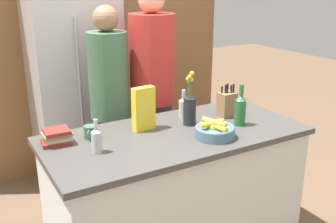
# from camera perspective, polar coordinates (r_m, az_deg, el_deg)

# --- Properties ---
(kitchen_island) EXTENTS (1.77, 0.83, 0.88)m
(kitchen_island) POSITION_cam_1_polar(r_m,az_deg,el_deg) (2.84, 1.07, -11.35)
(kitchen_island) COLOR silver
(kitchen_island) RESTS_ON ground_plane
(back_wall_wood) EXTENTS (2.97, 0.12, 2.60)m
(back_wall_wood) POSITION_cam_1_polar(r_m,az_deg,el_deg) (4.03, -11.46, 10.22)
(back_wall_wood) COLOR brown
(back_wall_wood) RESTS_ON ground_plane
(refrigerator) EXTENTS (0.75, 0.62, 1.93)m
(refrigerator) POSITION_cam_1_polar(r_m,az_deg,el_deg) (3.68, -13.30, 3.94)
(refrigerator) COLOR #B7B7BC
(refrigerator) RESTS_ON ground_plane
(fruit_bowl) EXTENTS (0.26, 0.26, 0.13)m
(fruit_bowl) POSITION_cam_1_polar(r_m,az_deg,el_deg) (2.57, 6.83, -2.66)
(fruit_bowl) COLOR slate
(fruit_bowl) RESTS_ON kitchen_island
(knife_block) EXTENTS (0.12, 0.10, 0.25)m
(knife_block) POSITION_cam_1_polar(r_m,az_deg,el_deg) (2.97, 8.54, 1.09)
(knife_block) COLOR olive
(knife_block) RESTS_ON kitchen_island
(flower_vase) EXTENTS (0.09, 0.09, 0.39)m
(flower_vase) POSITION_cam_1_polar(r_m,az_deg,el_deg) (2.76, 3.16, 0.48)
(flower_vase) COLOR #232328
(flower_vase) RESTS_ON kitchen_island
(cereal_box) EXTENTS (0.16, 0.08, 0.30)m
(cereal_box) POSITION_cam_1_polar(r_m,az_deg,el_deg) (2.66, -3.57, 0.41)
(cereal_box) COLOR yellow
(cereal_box) RESTS_ON kitchen_island
(coffee_mug) EXTENTS (0.09, 0.11, 0.08)m
(coffee_mug) POSITION_cam_1_polar(r_m,az_deg,el_deg) (2.60, -11.19, -2.93)
(coffee_mug) COLOR #42664C
(coffee_mug) RESTS_ON kitchen_island
(book_stack) EXTENTS (0.19, 0.15, 0.10)m
(book_stack) POSITION_cam_1_polar(r_m,az_deg,el_deg) (2.56, -15.82, -3.51)
(book_stack) COLOR maroon
(book_stack) RESTS_ON kitchen_island
(bottle_oil) EXTENTS (0.06, 0.06, 0.21)m
(bottle_oil) POSITION_cam_1_polar(r_m,az_deg,el_deg) (2.36, -10.32, -4.02)
(bottle_oil) COLOR #B2BCC1
(bottle_oil) RESTS_ON kitchen_island
(bottle_vinegar) EXTENTS (0.08, 0.08, 0.30)m
(bottle_vinegar) POSITION_cam_1_polar(r_m,az_deg,el_deg) (2.80, 10.45, 0.32)
(bottle_vinegar) COLOR #286633
(bottle_vinegar) RESTS_ON kitchen_island
(bottle_wine) EXTENTS (0.07, 0.07, 0.21)m
(bottle_wine) POSITION_cam_1_polar(r_m,az_deg,el_deg) (2.91, 2.25, 0.69)
(bottle_wine) COLOR #B2BCC1
(bottle_wine) RESTS_ON kitchen_island
(person_at_sink) EXTENTS (0.31, 0.31, 1.69)m
(person_at_sink) POSITION_cam_1_polar(r_m,az_deg,el_deg) (3.16, -8.49, 1.74)
(person_at_sink) COLOR #383842
(person_at_sink) RESTS_ON ground_plane
(person_in_blue) EXTENTS (0.38, 0.38, 1.82)m
(person_in_blue) POSITION_cam_1_polar(r_m,az_deg,el_deg) (3.31, -2.28, 3.87)
(person_in_blue) COLOR #383842
(person_in_blue) RESTS_ON ground_plane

